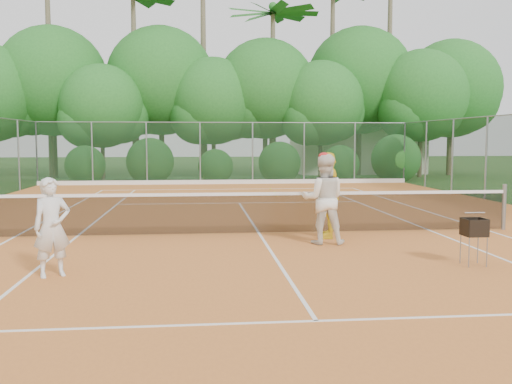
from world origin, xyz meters
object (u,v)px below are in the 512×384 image
at_px(player_center_grp, 324,199).
at_px(player_yellow, 328,195).
at_px(player_white, 52,227).
at_px(ball_hopper, 474,228).

bearing_deg(player_center_grp, player_yellow, 69.13).
relative_size(player_white, player_yellow, 0.83).
bearing_deg(ball_hopper, player_center_grp, 144.80).
bearing_deg(player_yellow, player_center_grp, -7.81).
relative_size(player_white, player_center_grp, 0.83).
height_order(player_white, player_yellow, player_yellow).
bearing_deg(player_center_grp, ball_hopper, -46.95).
height_order(player_center_grp, player_yellow, player_center_grp).
xyz_separation_m(player_white, player_center_grp, (4.89, 2.38, 0.15)).
bearing_deg(player_white, ball_hopper, -25.96).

